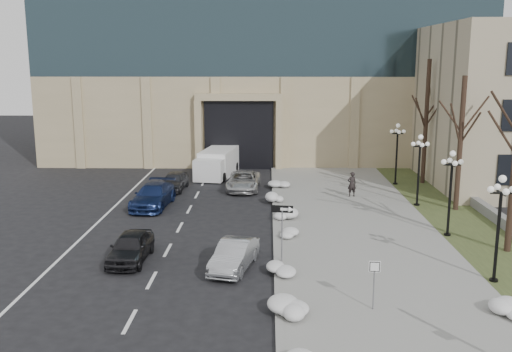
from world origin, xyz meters
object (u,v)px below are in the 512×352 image
Objects in this scene: box_truck at (217,163)px; keep_sign at (374,275)px; car_c at (153,196)px; car_a at (131,247)px; lamppost_d at (397,146)px; lamppost_a at (499,214)px; pedestrian at (352,184)px; car_b at (234,255)px; lamppost_c at (419,161)px; lamppost_b at (451,182)px; car_d at (244,181)px; one_way_sign at (286,216)px; car_e at (174,181)px.

box_truck is 27.23m from keep_sign.
car_c is 19.37m from keep_sign.
car_a is 0.86× the size of lamppost_d.
lamppost_a reaches higher than car_c.
pedestrian reaches higher than car_a.
car_b is at bearing -9.44° from car_a.
lamppost_c is at bearing 73.88° from keep_sign.
lamppost_b is (5.71, 9.49, 1.57)m from keep_sign.
car_b is 0.85× the size of lamppost_d.
car_c is 2.98× the size of pedestrian.
box_truck is at bearing 116.82° from car_d.
car_d is 12.70m from lamppost_c.
lamppost_b is at bearing 100.27° from pedestrian.
lamppost_d is at bearing 70.53° from one_way_sign.
car_b is 16.25m from car_d.
one_way_sign is at bearing -0.48° from car_a.
car_a is 0.86× the size of lamppost_b.
car_c is 18.41m from lamppost_b.
lamppost_d is (11.55, 1.79, 2.39)m from car_d.
lamppost_a reaches higher than car_e.
one_way_sign is 14.03m from lamppost_c.
box_truck is 1.47× the size of lamppost_a.
lamppost_c is at bearing 58.71° from car_b.
pedestrian is 5.02m from lamppost_c.
one_way_sign reaches higher than car_e.
car_d is at bearing 135.86° from lamppost_b.
car_b is 2.99m from one_way_sign.
car_c is at bearing 96.72° from car_a.
lamppost_d reaches higher than car_d.
box_truck is (-2.67, 21.49, 0.37)m from car_b.
keep_sign is (10.93, -20.51, 0.83)m from car_e.
lamppost_b is (16.64, -11.02, 2.39)m from car_e.
car_a is at bearing -87.21° from box_truck.
lamppost_c is (11.55, -4.71, 2.39)m from car_d.
lamppost_b is (8.90, 4.32, 0.74)m from one_way_sign.
car_c is 1.83× the size of one_way_sign.
car_c is at bearing 143.87° from lamppost_a.
car_e is 0.57× the size of box_truck.
box_truck reaches higher than keep_sign.
lamppost_a is at bearing -54.54° from car_d.
lamppost_d is (0.00, 6.50, 0.00)m from lamppost_c.
lamppost_c is 1.00× the size of lamppost_d.
lamppost_d is at bearing -147.01° from pedestrian.
box_truck is at bearing 144.46° from lamppost_c.
car_b is 1.01× the size of car_e.
car_c is at bearing -135.51° from car_d.
car_c is 13.41m from one_way_sign.
lamppost_a is (16.64, -17.52, 2.39)m from car_e.
lamppost_b is (3.93, -8.81, 2.08)m from pedestrian.
car_e is at bearing 92.77° from car_a.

